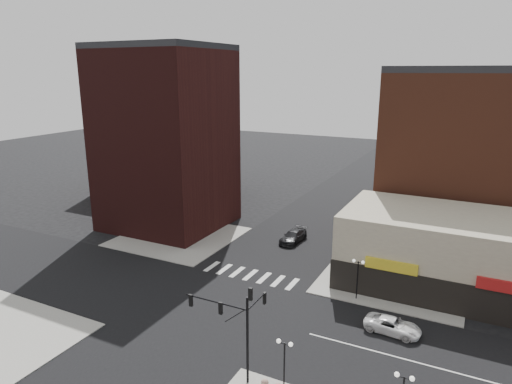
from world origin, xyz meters
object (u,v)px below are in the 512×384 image
at_px(street_lamp_se_a, 284,353).
at_px(white_suv, 393,326).
at_px(traffic_signal, 238,318).
at_px(street_lamp_ne, 358,269).
at_px(dark_sedan_north, 293,236).

relative_size(street_lamp_se_a, white_suv, 0.86).
height_order(traffic_signal, white_suv, traffic_signal).
bearing_deg(street_lamp_ne, traffic_signal, -106.75).
relative_size(traffic_signal, street_lamp_ne, 1.87).
bearing_deg(white_suv, traffic_signal, 145.10).
height_order(street_lamp_se_a, street_lamp_ne, same).
bearing_deg(traffic_signal, dark_sedan_north, 104.05).
height_order(white_suv, dark_sedan_north, dark_sedan_north).
xyz_separation_m(traffic_signal, white_suv, (9.16, 11.34, -4.29)).
bearing_deg(dark_sedan_north, street_lamp_se_a, -65.55).
bearing_deg(traffic_signal, white_suv, 51.05).
distance_m(street_lamp_se_a, street_lamp_ne, 16.03).
distance_m(street_lamp_ne, dark_sedan_north, 16.93).
bearing_deg(white_suv, dark_sedan_north, 48.46).
height_order(street_lamp_ne, dark_sedan_north, street_lamp_ne).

